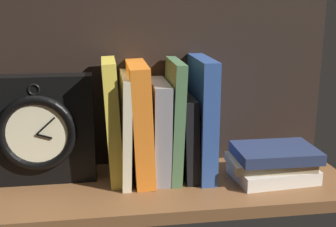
% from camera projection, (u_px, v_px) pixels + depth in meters
% --- Properties ---
extents(ground_plane, '(0.83, 0.27, 0.03)m').
position_uv_depth(ground_plane, '(155.00, 188.00, 0.92)').
color(ground_plane, brown).
extents(back_panel, '(0.83, 0.01, 0.38)m').
position_uv_depth(back_panel, '(148.00, 82.00, 0.99)').
color(back_panel, black).
rests_on(back_panel, ground_plane).
extents(book_yellow_seinlanguage, '(0.04, 0.13, 0.26)m').
position_uv_depth(book_yellow_seinlanguage, '(113.00, 121.00, 0.91)').
color(book_yellow_seinlanguage, gold).
rests_on(book_yellow_seinlanguage, ground_plane).
extents(book_cream_twain, '(0.03, 0.17, 0.23)m').
position_uv_depth(book_cream_twain, '(125.00, 127.00, 0.92)').
color(book_cream_twain, beige).
rests_on(book_cream_twain, ground_plane).
extents(book_orange_pandolfini, '(0.05, 0.17, 0.25)m').
position_uv_depth(book_orange_pandolfini, '(140.00, 122.00, 0.92)').
color(book_orange_pandolfini, orange).
rests_on(book_orange_pandolfini, ground_plane).
extents(book_gray_chess, '(0.04, 0.15, 0.21)m').
position_uv_depth(book_gray_chess, '(159.00, 130.00, 0.93)').
color(book_gray_chess, gray).
rests_on(book_gray_chess, ground_plane).
extents(book_green_romantic, '(0.03, 0.15, 0.25)m').
position_uv_depth(book_green_romantic, '(174.00, 119.00, 0.93)').
color(book_green_romantic, '#476B44').
rests_on(book_green_romantic, ground_plane).
extents(book_black_skeptic, '(0.03, 0.15, 0.18)m').
position_uv_depth(book_black_skeptic, '(186.00, 135.00, 0.94)').
color(book_black_skeptic, black).
rests_on(book_black_skeptic, ground_plane).
extents(book_blue_modern, '(0.03, 0.17, 0.26)m').
position_uv_depth(book_blue_modern, '(202.00, 117.00, 0.94)').
color(book_blue_modern, '#2D4C8E').
rests_on(book_blue_modern, ground_plane).
extents(framed_clock, '(0.23, 0.06, 0.23)m').
position_uv_depth(framed_clock, '(38.00, 130.00, 0.89)').
color(framed_clock, black).
rests_on(framed_clock, ground_plane).
extents(book_stack_side, '(0.18, 0.13, 0.07)m').
position_uv_depth(book_stack_side, '(273.00, 163.00, 0.93)').
color(book_stack_side, beige).
rests_on(book_stack_side, ground_plane).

